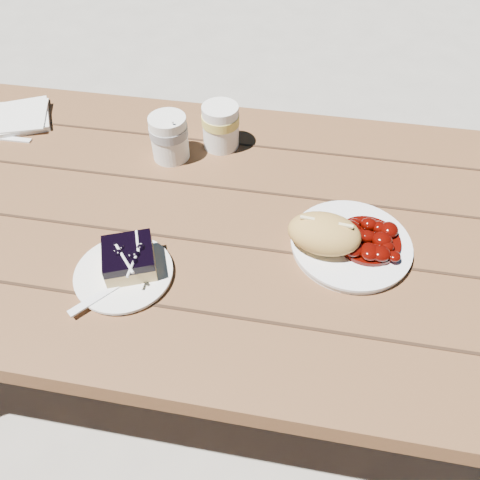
% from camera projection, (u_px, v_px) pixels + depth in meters
% --- Properties ---
extents(ground, '(60.00, 60.00, 0.00)m').
position_uv_depth(ground, '(233.00, 378.00, 1.52)').
color(ground, gray).
rests_on(ground, ground).
extents(picnic_table, '(2.00, 1.55, 0.75)m').
position_uv_depth(picnic_table, '(230.00, 264.00, 1.08)').
color(picnic_table, brown).
rests_on(picnic_table, ground).
extents(main_plate, '(0.22, 0.22, 0.02)m').
position_uv_depth(main_plate, '(350.00, 245.00, 0.90)').
color(main_plate, white).
rests_on(main_plate, picnic_table).
extents(goulash_stew, '(0.12, 0.12, 0.04)m').
position_uv_depth(goulash_stew, '(369.00, 235.00, 0.87)').
color(goulash_stew, '#480602').
rests_on(goulash_stew, main_plate).
extents(bread_roll, '(0.14, 0.10, 0.07)m').
position_uv_depth(bread_roll, '(324.00, 234.00, 0.86)').
color(bread_roll, tan).
rests_on(bread_roll, main_plate).
extents(dessert_plate, '(0.17, 0.17, 0.01)m').
position_uv_depth(dessert_plate, '(124.00, 274.00, 0.85)').
color(dessert_plate, white).
rests_on(dessert_plate, picnic_table).
extents(blueberry_cake, '(0.12, 0.12, 0.05)m').
position_uv_depth(blueberry_cake, '(129.00, 258.00, 0.84)').
color(blueberry_cake, '#D8B876').
rests_on(blueberry_cake, dessert_plate).
extents(fork_dessert, '(0.12, 0.14, 0.00)m').
position_uv_depth(fork_dessert, '(102.00, 294.00, 0.81)').
color(fork_dessert, white).
rests_on(fork_dessert, dessert_plate).
extents(coffee_cup, '(0.08, 0.08, 0.10)m').
position_uv_depth(coffee_cup, '(169.00, 138.00, 1.05)').
color(coffee_cup, white).
rests_on(coffee_cup, picnic_table).
extents(napkin_stack, '(0.20, 0.20, 0.01)m').
position_uv_depth(napkin_stack, '(18.00, 118.00, 1.18)').
color(napkin_stack, white).
rests_on(napkin_stack, picnic_table).
extents(fork_table, '(0.16, 0.03, 0.00)m').
position_uv_depth(fork_table, '(6.00, 138.00, 1.13)').
color(fork_table, white).
rests_on(fork_table, picnic_table).
extents(second_cup, '(0.08, 0.08, 0.10)m').
position_uv_depth(second_cup, '(221.00, 127.00, 1.08)').
color(second_cup, white).
rests_on(second_cup, picnic_table).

